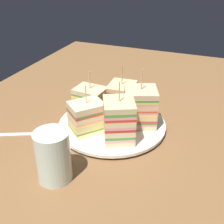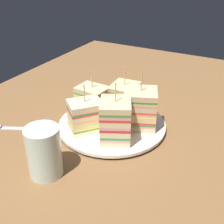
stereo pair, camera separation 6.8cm
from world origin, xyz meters
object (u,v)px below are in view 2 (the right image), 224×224
Objects in this scene: plate at (112,125)px; sandwich_wedge_1 at (93,101)px; sandwich_wedge_3 at (115,121)px; sandwich_wedge_4 at (140,109)px; sandwich_wedge_2 at (86,116)px; spoon at (2,127)px; sandwich_wedge_0 at (125,99)px; chip_pile at (114,120)px; drinking_glass at (44,155)px.

plate is 2.21× the size of sandwich_wedge_1.
sandwich_wedge_3 is 0.97× the size of sandwich_wedge_4.
plate is at bearing 2.68° from sandwich_wedge_2.
sandwich_wedge_1 is at bearing -164.91° from spoon.
sandwich_wedge_3 reaches higher than sandwich_wedge_1.
sandwich_wedge_2 is (11.44, -4.16, -0.17)cm from sandwich_wedge_0.
sandwich_wedge_4 is (-2.21, 6.00, 4.91)cm from plate.
chip_pile is (-0.31, 0.39, 1.42)cm from plate.
sandwich_wedge_3 is 7.37cm from chip_pile.
sandwich_wedge_0 is at bearing 177.86° from plate.
drinking_glass is (14.81, -6.94, -1.58)cm from sandwich_wedge_3.
sandwich_wedge_4 is at bearing -178.22° from spoon.
sandwich_wedge_0 is at bearing -165.92° from spoon.
sandwich_wedge_2 is 0.78× the size of spoon.
sandwich_wedge_2 is at bearing -38.79° from chip_pile.
sandwich_wedge_1 is 1.82× the size of chip_pile.
chip_pile is 26.53cm from spoon.
sandwich_wedge_1 is 0.84× the size of sandwich_wedge_4.
sandwich_wedge_4 is 0.96× the size of spoon.
plate is 8.06cm from sandwich_wedge_4.
sandwich_wedge_3 is 1.34× the size of drinking_glass.
sandwich_wedge_4 is at bearing 108.71° from chip_pile.
chip_pile is at bearing 4.49° from sandwich_wedge_3.
sandwich_wedge_2 is 15.03cm from drinking_glass.
drinking_glass is at bearing 45.01° from sandwich_wedge_4.
sandwich_wedge_4 is at bearing -43.42° from sandwich_wedge_3.
plate is at bearing -9.98° from sandwich_wedge_1.
sandwich_wedge_2 is 7.65cm from sandwich_wedge_3.
sandwich_wedge_1 is (-1.62, -6.18, 4.14)cm from plate.
chip_pile is at bearing -176.36° from spoon.
sandwich_wedge_3 is (5.24, 3.66, 4.98)cm from plate.
drinking_glass is (26.44, -3.51, -0.77)cm from sandwich_wedge_0.
sandwich_wedge_2 reaches higher than plate.
sandwich_wedge_2 reaches higher than chip_pile.
drinking_glass is at bearing 128.89° from sandwich_wedge_3.
sandwich_wedge_0 reaches higher than sandwich_wedge_2.
sandwich_wedge_0 is (-6.39, 0.24, 4.17)cm from plate.
sandwich_wedge_0 is 6.68cm from chip_pile.
sandwich_wedge_1 is at bearing -172.36° from drinking_glass.
sandwich_wedge_0 is 1.08× the size of sandwich_wedge_2.
sandwich_wedge_1 reaches higher than sandwich_wedge_2.
sandwich_wedge_4 is (4.18, 5.76, 0.74)cm from sandwich_wedge_0.
sandwich_wedge_4 reaches higher than sandwich_wedge_2.
plate is at bearing -2.13° from sandwich_wedge_4.
sandwich_wedge_2 is 1.76× the size of chip_pile.
plate is 1.86× the size of sandwich_wedge_4.
sandwich_wedge_0 is at bearing 41.34° from sandwich_wedge_1.
sandwich_wedge_3 is at bearing 12.86° from sandwich_wedge_0.
sandwich_wedge_0 is 12.16cm from sandwich_wedge_3.
sandwich_wedge_3 is (0.20, 7.58, 0.98)cm from sandwich_wedge_2.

